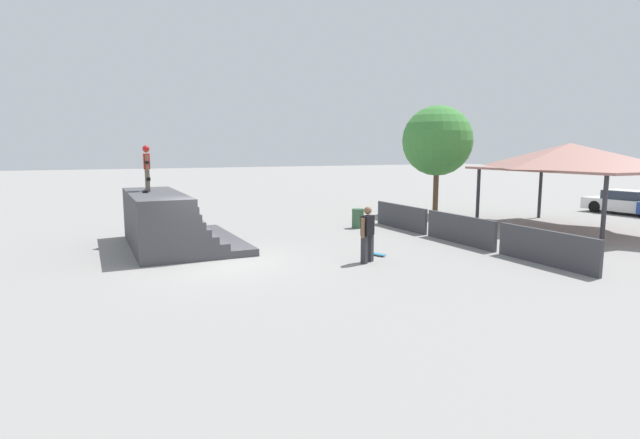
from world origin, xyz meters
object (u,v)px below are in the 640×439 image
at_px(bystander_walking, 368,232).
at_px(skater_on_deck, 147,165).
at_px(tree_beside_pavilion, 437,141).
at_px(parked_car_white, 627,203).
at_px(skateboard_on_deck, 146,191).
at_px(skateboard_on_ground, 374,253).
at_px(trash_bin, 358,218).

bearing_deg(bystander_walking, skater_on_deck, 102.74).
xyz_separation_m(tree_beside_pavilion, parked_car_white, (4.25, 9.36, -3.27)).
xyz_separation_m(skater_on_deck, skateboard_on_deck, (0.48, -0.11, -0.88)).
bearing_deg(skater_on_deck, parked_car_white, 89.28).
xyz_separation_m(skater_on_deck, tree_beside_pavilion, (-2.26, 14.72, 0.99)).
bearing_deg(skateboard_on_ground, parked_car_white, -101.39).
distance_m(bystander_walking, parked_car_white, 18.90).
xyz_separation_m(skater_on_deck, trash_bin, (0.02, 8.71, -2.45)).
bearing_deg(bystander_walking, skateboard_on_deck, 105.63).
bearing_deg(skater_on_deck, skateboard_on_ground, 54.57).
height_order(tree_beside_pavilion, trash_bin, tree_beside_pavilion).
bearing_deg(tree_beside_pavilion, skateboard_on_ground, -48.01).
xyz_separation_m(skater_on_deck, bystander_walking, (6.07, 5.63, -1.92)).
bearing_deg(skateboard_on_deck, bystander_walking, 57.15).
height_order(skateboard_on_ground, parked_car_white, parked_car_white).
bearing_deg(skateboard_on_ground, trash_bin, -45.92).
bearing_deg(skater_on_deck, tree_beside_pavilion, 102.73).
bearing_deg(skater_on_deck, skateboard_on_deck, -8.70).
xyz_separation_m(skateboard_on_deck, bystander_walking, (5.60, 5.73, -1.04)).
bearing_deg(trash_bin, skateboard_on_ground, -24.10).
relative_size(skateboard_on_ground, parked_car_white, 0.19).
bearing_deg(parked_car_white, skateboard_on_ground, -84.10).
height_order(bystander_walking, tree_beside_pavilion, tree_beside_pavilion).
distance_m(skateboard_on_deck, bystander_walking, 8.08).
height_order(bystander_walking, trash_bin, bystander_walking).
bearing_deg(parked_car_white, bystander_walking, -82.04).
relative_size(skater_on_deck, bystander_walking, 0.95).
bearing_deg(tree_beside_pavilion, bystander_walking, -47.49).
height_order(tree_beside_pavilion, parked_car_white, tree_beside_pavilion).
xyz_separation_m(tree_beside_pavilion, trash_bin, (2.29, -6.00, -3.44)).
xyz_separation_m(bystander_walking, tree_beside_pavilion, (-8.33, 9.09, 2.91)).
distance_m(tree_beside_pavilion, parked_car_white, 10.78).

